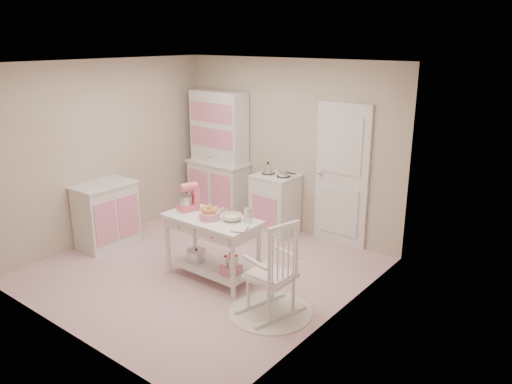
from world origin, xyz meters
TOP-DOWN VIEW (x-y plane):
  - room_shell at (0.00, 0.00)m, footprint 3.84×3.84m
  - door at (0.95, 1.87)m, footprint 0.82×0.05m
  - hutch at (-1.21, 1.66)m, footprint 1.06×0.50m
  - stove at (-0.01, 1.61)m, footprint 0.62×0.57m
  - base_cabinet at (-1.63, -0.27)m, footprint 0.54×0.84m
  - lace_rug at (1.33, -0.32)m, footprint 0.92×0.92m
  - rocking_chair at (1.33, -0.32)m, footprint 0.65×0.82m
  - work_table at (0.27, -0.09)m, footprint 1.20×0.60m
  - stand_mixer at (-0.15, -0.07)m, footprint 0.28×0.33m
  - cookie_tray at (0.12, 0.09)m, footprint 0.34×0.24m
  - bread_basket at (0.29, -0.14)m, footprint 0.25×0.25m
  - mixing_bowl at (0.53, -0.01)m, footprint 0.24×0.24m
  - metal_pitcher at (0.71, 0.07)m, footprint 0.10×0.10m
  - recipe_book at (0.72, -0.21)m, footprint 0.22×0.25m

SIDE VIEW (x-z plane):
  - lace_rug at x=1.33m, z-range 0.00..0.01m
  - work_table at x=0.27m, z-range 0.00..0.80m
  - stove at x=-0.01m, z-range 0.00..0.92m
  - base_cabinet at x=-1.63m, z-range 0.00..0.92m
  - rocking_chair at x=1.33m, z-range 0.00..1.10m
  - cookie_tray at x=0.12m, z-range 0.80..0.82m
  - recipe_book at x=0.72m, z-range 0.80..0.82m
  - mixing_bowl at x=0.53m, z-range 0.80..0.87m
  - bread_basket at x=0.29m, z-range 0.80..0.89m
  - metal_pitcher at x=0.71m, z-range 0.80..0.97m
  - stand_mixer at x=-0.15m, z-range 0.80..1.14m
  - door at x=0.95m, z-range 0.00..2.04m
  - hutch at x=-1.21m, z-range 0.00..2.08m
  - room_shell at x=0.00m, z-range 0.34..2.96m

